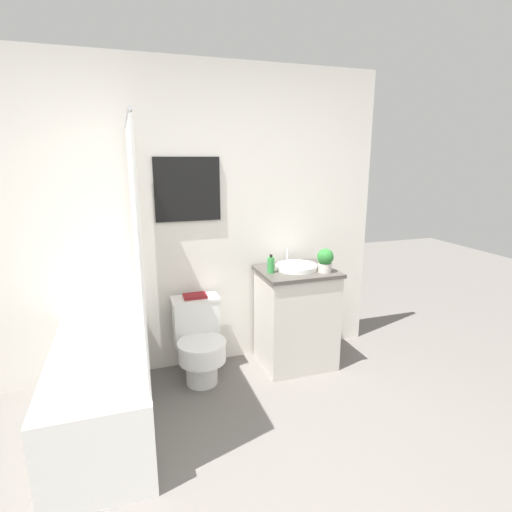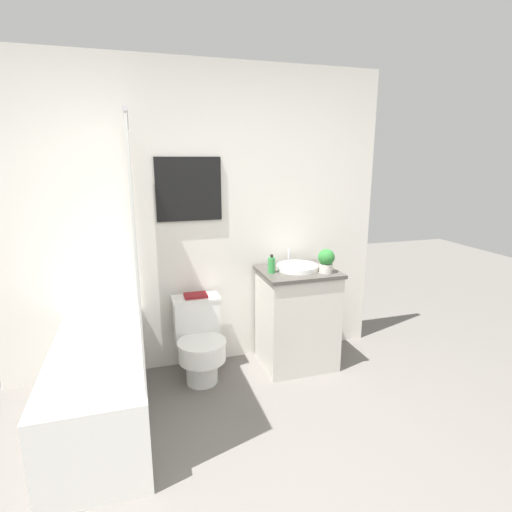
{
  "view_description": "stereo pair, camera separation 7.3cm",
  "coord_description": "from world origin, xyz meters",
  "px_view_note": "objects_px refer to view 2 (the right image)",
  "views": [
    {
      "loc": [
        -0.57,
        -1.17,
        1.76
      ],
      "look_at": [
        0.35,
        1.59,
        1.04
      ],
      "focal_mm": 28.0,
      "sensor_mm": 36.0,
      "label": 1
    },
    {
      "loc": [
        -0.5,
        -1.2,
        1.76
      ],
      "look_at": [
        0.35,
        1.59,
        1.04
      ],
      "focal_mm": 28.0,
      "sensor_mm": 36.0,
      "label": 2
    }
  ],
  "objects_px": {
    "potted_plant": "(326,260)",
    "book_on_tank": "(196,295)",
    "sink": "(297,267)",
    "toilet": "(200,341)",
    "soap_bottle": "(272,265)"
  },
  "relations": [
    {
      "from": "toilet",
      "to": "soap_bottle",
      "type": "relative_size",
      "value": 4.35
    },
    {
      "from": "toilet",
      "to": "soap_bottle",
      "type": "distance_m",
      "value": 0.84
    },
    {
      "from": "potted_plant",
      "to": "book_on_tank",
      "type": "relative_size",
      "value": 1.06
    },
    {
      "from": "sink",
      "to": "soap_bottle",
      "type": "xyz_separation_m",
      "value": [
        -0.24,
        -0.03,
        0.05
      ]
    },
    {
      "from": "toilet",
      "to": "sink",
      "type": "height_order",
      "value": "sink"
    },
    {
      "from": "toilet",
      "to": "sink",
      "type": "bearing_deg",
      "value": 1.02
    },
    {
      "from": "toilet",
      "to": "soap_bottle",
      "type": "xyz_separation_m",
      "value": [
        0.6,
        -0.01,
        0.59
      ]
    },
    {
      "from": "soap_bottle",
      "to": "potted_plant",
      "type": "distance_m",
      "value": 0.44
    },
    {
      "from": "potted_plant",
      "to": "book_on_tank",
      "type": "distance_m",
      "value": 1.1
    },
    {
      "from": "soap_bottle",
      "to": "potted_plant",
      "type": "bearing_deg",
      "value": -16.28
    },
    {
      "from": "sink",
      "to": "book_on_tank",
      "type": "bearing_deg",
      "value": 172.5
    },
    {
      "from": "sink",
      "to": "potted_plant",
      "type": "height_order",
      "value": "potted_plant"
    },
    {
      "from": "soap_bottle",
      "to": "book_on_tank",
      "type": "bearing_deg",
      "value": 167.0
    },
    {
      "from": "toilet",
      "to": "book_on_tank",
      "type": "xyz_separation_m",
      "value": [
        0.0,
        0.13,
        0.34
      ]
    },
    {
      "from": "potted_plant",
      "to": "toilet",
      "type": "bearing_deg",
      "value": 172.37
    }
  ]
}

